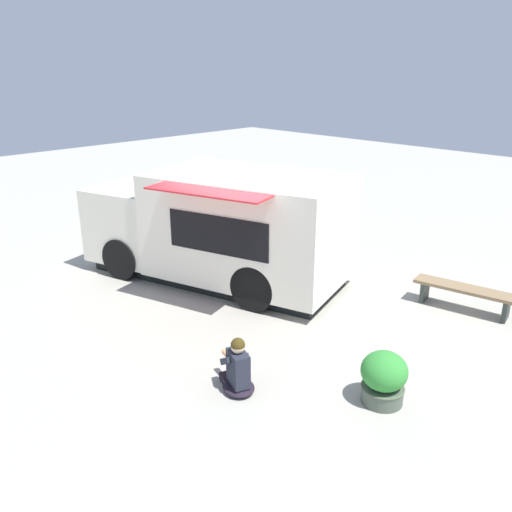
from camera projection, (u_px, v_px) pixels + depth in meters
ground_plane at (250, 293)px, 10.56m from camera, size 40.00×40.00×0.00m
food_truck at (220, 229)px, 10.93m from camera, size 3.62×5.83×2.28m
person_customer at (237, 370)px, 7.36m from camera, size 0.60×0.81×0.83m
planter_flowering_far at (384, 378)px, 7.07m from camera, size 0.62×0.62×0.74m
plaza_bench at (465, 292)px, 9.73m from camera, size 0.69×1.86×0.46m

